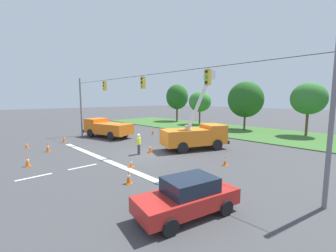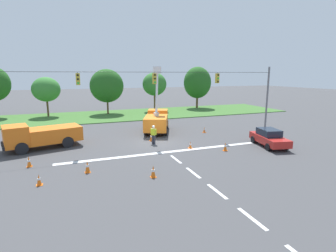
# 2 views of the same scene
# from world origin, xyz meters

# --- Properties ---
(ground_plane) EXTENTS (200.00, 200.00, 0.00)m
(ground_plane) POSITION_xyz_m (0.00, 0.00, 0.00)
(ground_plane) COLOR #424244
(grass_verge) EXTENTS (56.00, 12.00, 0.10)m
(grass_verge) POSITION_xyz_m (0.00, 18.00, 0.05)
(grass_verge) COLOR #3D6B2D
(grass_verge) RESTS_ON ground
(lane_markings) EXTENTS (17.60, 15.25, 0.01)m
(lane_markings) POSITION_xyz_m (0.00, -4.75, 0.00)
(lane_markings) COLOR silver
(lane_markings) RESTS_ON ground
(signal_gantry) EXTENTS (26.20, 0.33, 7.20)m
(signal_gantry) POSITION_xyz_m (0.01, -0.00, 4.43)
(signal_gantry) COLOR slate
(signal_gantry) RESTS_ON ground
(tree_far_west) EXTENTS (4.79, 4.17, 7.58)m
(tree_far_west) POSITION_xyz_m (-17.55, 21.77, 5.03)
(tree_far_west) COLOR brown
(tree_far_west) RESTS_ON ground
(tree_west) EXTENTS (4.05, 3.87, 6.00)m
(tree_west) POSITION_xyz_m (-10.45, 20.39, 4.17)
(tree_west) COLOR brown
(tree_west) RESTS_ON ground
(tree_centre) EXTENTS (5.32, 4.55, 7.22)m
(tree_centre) POSITION_xyz_m (-1.52, 20.01, 4.57)
(tree_centre) COLOR brown
(tree_centre) RESTS_ON ground
(tree_east) EXTENTS (4.13, 3.90, 6.69)m
(tree_east) POSITION_xyz_m (6.62, 20.39, 4.71)
(tree_east) COLOR brown
(tree_east) RESTS_ON ground
(utility_truck_bucket_lift) EXTENTS (4.54, 6.54, 7.27)m
(utility_truck_bucket_lift) POSITION_xyz_m (1.78, 4.69, 1.41)
(utility_truck_bucket_lift) COLOR orange
(utility_truck_bucket_lift) RESTS_ON ground
(utility_truck_support_near) EXTENTS (6.73, 3.95, 2.21)m
(utility_truck_support_near) POSITION_xyz_m (-9.86, 1.81, 1.17)
(utility_truck_support_near) COLOR orange
(utility_truck_support_near) RESTS_ON ground
(sedan_red) EXTENTS (2.59, 4.57, 1.56)m
(sedan_red) POSITION_xyz_m (9.33, -4.78, 0.79)
(sedan_red) COLOR red
(sedan_red) RESTS_ON ground
(road_worker) EXTENTS (0.44, 0.53, 1.77)m
(road_worker) POSITION_xyz_m (-0.22, -0.34, 1.00)
(road_worker) COLOR #383842
(road_worker) RESTS_ON ground
(traffic_cone_foreground_left) EXTENTS (0.36, 0.36, 0.82)m
(traffic_cone_foreground_left) POSITION_xyz_m (-0.09, 0.79, 0.41)
(traffic_cone_foreground_left) COLOR orange
(traffic_cone_foreground_left) RESTS_ON ground
(traffic_cone_foreground_right) EXTENTS (0.36, 0.36, 0.69)m
(traffic_cone_foreground_right) POSITION_xyz_m (-9.34, -6.83, 0.33)
(traffic_cone_foreground_right) COLOR orange
(traffic_cone_foreground_right) RESTS_ON ground
(traffic_cone_mid_left) EXTENTS (0.36, 0.36, 0.80)m
(traffic_cone_mid_left) POSITION_xyz_m (-2.71, -8.06, 0.40)
(traffic_cone_mid_left) COLOR orange
(traffic_cone_mid_left) RESTS_ON ground
(traffic_cone_mid_right) EXTENTS (0.36, 0.36, 0.61)m
(traffic_cone_mid_right) POSITION_xyz_m (2.37, -2.88, 0.29)
(traffic_cone_mid_right) COLOR orange
(traffic_cone_mid_right) RESTS_ON ground
(traffic_cone_near_bucket) EXTENTS (0.36, 0.36, 0.75)m
(traffic_cone_near_bucket) POSITION_xyz_m (4.80, -4.65, 0.37)
(traffic_cone_near_bucket) COLOR orange
(traffic_cone_near_bucket) RESTS_ON ground
(traffic_cone_lane_edge_a) EXTENTS (0.36, 0.36, 0.82)m
(traffic_cone_lane_edge_a) POSITION_xyz_m (-6.54, -5.73, 0.41)
(traffic_cone_lane_edge_a) COLOR orange
(traffic_cone_lane_edge_a) RESTS_ON ground
(traffic_cone_lane_edge_b) EXTENTS (0.36, 0.36, 0.82)m
(traffic_cone_lane_edge_b) POSITION_xyz_m (-7.91, 7.52, 0.41)
(traffic_cone_lane_edge_b) COLOR orange
(traffic_cone_lane_edge_b) RESTS_ON ground
(traffic_cone_far_left) EXTENTS (0.36, 0.36, 0.64)m
(traffic_cone_far_left) POSITION_xyz_m (6.56, 2.27, 0.31)
(traffic_cone_far_left) COLOR orange
(traffic_cone_far_left) RESTS_ON ground
(traffic_cone_far_right) EXTENTS (0.36, 0.36, 0.76)m
(traffic_cone_far_right) POSITION_xyz_m (-10.31, -3.11, 0.38)
(traffic_cone_far_right) COLOR orange
(traffic_cone_far_right) RESTS_ON ground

